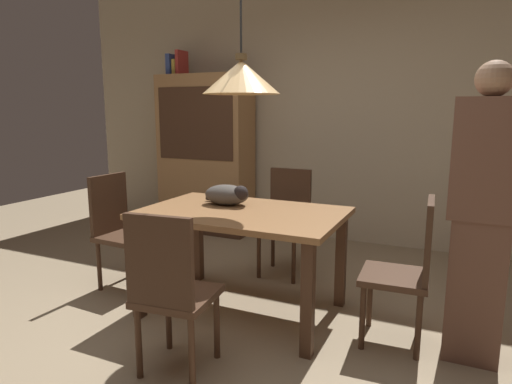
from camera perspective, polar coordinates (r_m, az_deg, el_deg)
ground at (r=2.95m, az=-5.89°, el=-18.82°), size 10.00×10.00×0.00m
back_wall at (r=5.04m, az=9.57°, el=10.40°), size 6.40×0.10×2.90m
dining_table at (r=3.14m, az=-1.80°, el=-4.20°), size 1.40×0.90×0.75m
chair_near_front at (r=2.46m, az=-10.97°, el=-11.95°), size 0.44×0.44×0.93m
chair_left_side at (r=3.80m, az=-17.20°, el=-4.20°), size 0.42×0.42×0.93m
chair_right_side at (r=2.88m, az=19.02°, el=-8.98°), size 0.42×0.42×0.93m
chair_far_back at (r=3.95m, az=3.92°, el=-3.19°), size 0.40×0.40×0.93m
cat_sleeping at (r=3.29m, az=-3.64°, el=-0.34°), size 0.39×0.24×0.16m
pendant_lamp at (r=3.04m, az=-1.91°, el=14.61°), size 0.52×0.52×1.30m
hutch_bookcase at (r=5.32m, az=-6.48°, el=4.43°), size 1.12×0.45×1.85m
book_blue_wide at (r=5.55m, az=-10.59°, el=15.74°), size 0.06×0.24×0.24m
book_yellow_short at (r=5.51m, az=-10.01°, el=15.49°), size 0.04×0.20×0.18m
book_red_tall at (r=5.48m, az=-9.51°, el=16.05°), size 0.04×0.22×0.28m
person_standing at (r=2.77m, az=27.01°, el=-2.79°), size 0.36×0.22×1.70m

